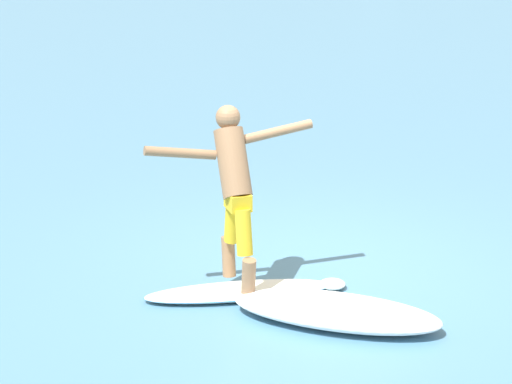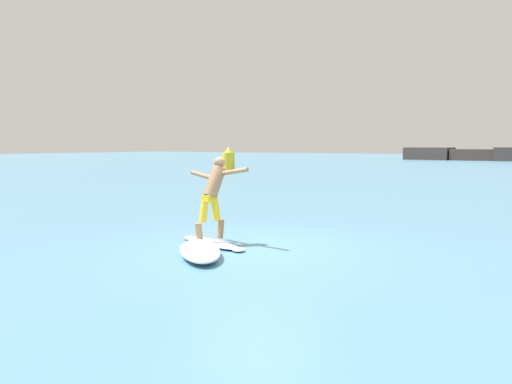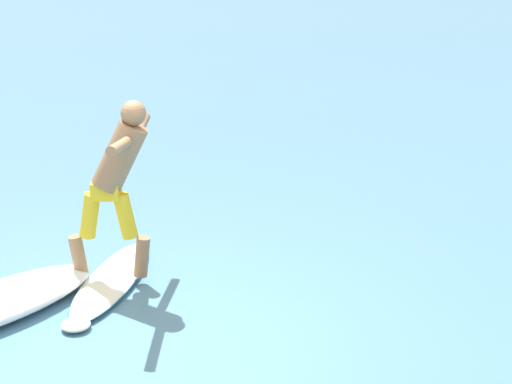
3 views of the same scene
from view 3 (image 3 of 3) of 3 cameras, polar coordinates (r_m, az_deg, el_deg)
The scene contains 3 objects.
ground_plane at distance 7.52m, azimuth -7.71°, elevation -9.07°, with size 200.00×200.00×0.00m, color teal.
surfboard at distance 8.33m, azimuth -9.68°, elevation -5.88°, with size 1.99×0.96×0.23m.
surfer at distance 7.95m, azimuth -9.19°, elevation 1.16°, with size 1.64×0.83×1.72m.
Camera 3 is at (6.63, 0.32, 3.53)m, focal length 60.00 mm.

